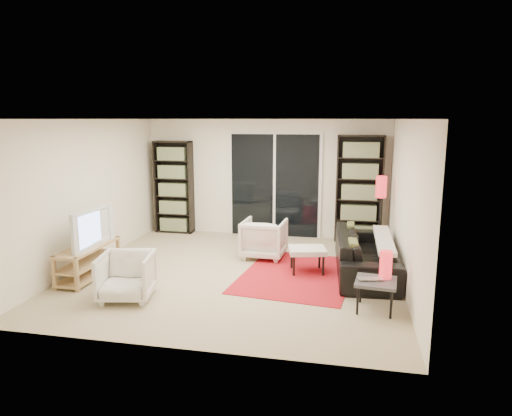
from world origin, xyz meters
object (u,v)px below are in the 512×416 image
object	(u,v)px
bookshelf_left	(174,187)
side_table	(376,284)
sofa	(365,253)
floor_lamp	(381,195)
tv_stand	(89,260)
armchair_back	(264,238)
bookshelf_right	(359,189)
armchair_front	(126,276)
ottoman	(307,251)

from	to	relation	value
bookshelf_left	side_table	bearing A→B (deg)	-40.08
sofa	floor_lamp	size ratio (longest dim) A/B	1.56
bookshelf_left	tv_stand	world-z (taller)	bookshelf_left
bookshelf_left	side_table	xyz separation A→B (m)	(4.02, -3.39, -0.62)
bookshelf_left	armchair_back	xyz separation A→B (m)	(2.22, -1.42, -0.64)
bookshelf_right	tv_stand	world-z (taller)	bookshelf_right
bookshelf_left	armchair_front	size ratio (longest dim) A/B	2.79
ottoman	side_table	distance (m)	1.63
bookshelf_left	armchair_front	xyz separation A→B (m)	(0.75, -3.67, -0.66)
bookshelf_right	ottoman	distance (m)	2.35
bookshelf_right	armchair_back	xyz separation A→B (m)	(-1.63, -1.42, -0.71)
bookshelf_left	floor_lamp	distance (m)	4.28
bookshelf_left	armchair_back	distance (m)	2.71
bookshelf_left	side_table	distance (m)	5.30
armchair_front	floor_lamp	distance (m)	4.57
bookshelf_right	side_table	distance (m)	3.46
armchair_front	bookshelf_left	bearing A→B (deg)	90.28
floor_lamp	side_table	bearing A→B (deg)	-94.04
armchair_front	ottoman	bearing A→B (deg)	23.39
bookshelf_left	sofa	world-z (taller)	bookshelf_left
tv_stand	armchair_front	distance (m)	1.20
sofa	ottoman	world-z (taller)	sofa
armchair_front	side_table	world-z (taller)	armchair_front
ottoman	floor_lamp	bearing A→B (deg)	48.02
bookshelf_left	floor_lamp	bearing A→B (deg)	-10.60
armchair_front	ottoman	xyz separation A→B (m)	(2.29, 1.58, 0.03)
armchair_front	ottoman	size ratio (longest dim) A/B	1.06
tv_stand	floor_lamp	size ratio (longest dim) A/B	0.91
bookshelf_left	side_table	size ratio (longest dim) A/B	3.51
floor_lamp	sofa	bearing A→B (deg)	-103.29
side_table	armchair_front	bearing A→B (deg)	-175.06
tv_stand	ottoman	size ratio (longest dim) A/B	1.95
armchair_front	side_table	distance (m)	3.29
sofa	floor_lamp	world-z (taller)	floor_lamp
bookshelf_right	side_table	bearing A→B (deg)	-87.05
sofa	bookshelf_left	bearing A→B (deg)	60.58
tv_stand	ottoman	distance (m)	3.39
bookshelf_right	bookshelf_left	bearing A→B (deg)	180.00
armchair_back	side_table	size ratio (longest dim) A/B	1.34
sofa	armchair_front	size ratio (longest dim) A/B	3.15
bookshelf_right	floor_lamp	bearing A→B (deg)	-65.53
sofa	side_table	bearing A→B (deg)	-179.90
sofa	ottoman	distance (m)	0.91
bookshelf_left	bookshelf_right	bearing A→B (deg)	-0.00
sofa	side_table	xyz separation A→B (m)	(0.09, -1.46, 0.04)
tv_stand	side_table	xyz separation A→B (m)	(4.26, -0.41, 0.09)
armchair_front	sofa	bearing A→B (deg)	17.34
armchair_back	floor_lamp	bearing A→B (deg)	-159.24
ottoman	side_table	size ratio (longest dim) A/B	1.18
armchair_back	bookshelf_left	bearing A→B (deg)	-29.68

